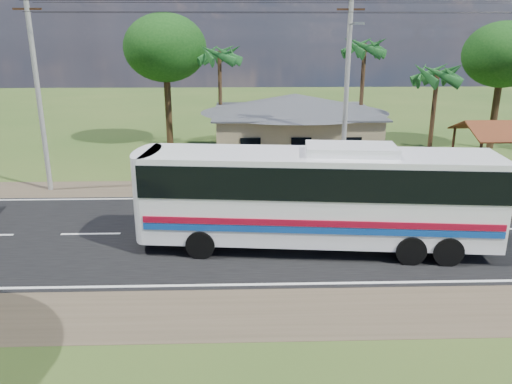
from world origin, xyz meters
TOP-DOWN VIEW (x-y plane):
  - ground at (0.00, 0.00)m, footprint 120.00×120.00m
  - road at (0.00, 0.00)m, footprint 120.00×16.00m
  - house at (1.00, 13.00)m, footprint 12.40×10.00m
  - waiting_shed at (13.00, 8.50)m, footprint 5.20×4.48m
  - concrete_barrier at (12.00, 5.60)m, footprint 7.00×0.30m
  - utility_poles at (2.67, 6.49)m, footprint 32.80×2.22m
  - palm_near at (9.50, 11.00)m, footprint 2.80×2.80m
  - palm_mid at (6.00, 15.50)m, footprint 2.80×2.80m
  - palm_far at (-4.00, 16.00)m, footprint 2.80×2.80m
  - tree_behind_house at (-8.00, 18.00)m, footprint 6.00×6.00m
  - tree_behind_shed at (16.00, 16.00)m, footprint 5.60×5.60m
  - coach_bus at (0.44, -1.63)m, footprint 13.68×4.18m
  - motorcycle at (4.98, 6.68)m, footprint 1.70×1.16m

SIDE VIEW (x-z plane):
  - ground at x=0.00m, z-range 0.00..0.00m
  - road at x=0.00m, z-range -0.01..0.02m
  - motorcycle at x=4.98m, z-range 0.00..0.85m
  - concrete_barrier at x=12.00m, z-range 0.00..0.90m
  - coach_bus at x=0.44m, z-range 0.30..4.48m
  - house at x=1.00m, z-range 0.14..5.14m
  - waiting_shed at x=13.00m, z-range 1.05..4.40m
  - palm_near at x=9.50m, z-range 2.36..9.06m
  - utility_poles at x=2.67m, z-range 0.27..11.27m
  - palm_far at x=-4.00m, z-range 2.83..10.53m
  - tree_behind_shed at x=16.00m, z-range 2.17..11.19m
  - tree_behind_house at x=-8.00m, z-range 2.31..11.92m
  - palm_mid at x=6.00m, z-range 3.06..11.26m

